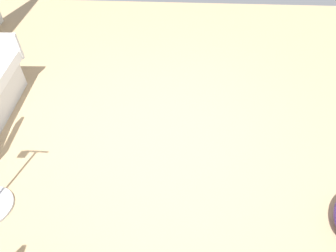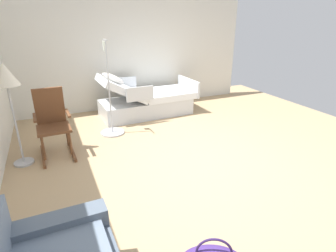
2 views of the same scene
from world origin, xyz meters
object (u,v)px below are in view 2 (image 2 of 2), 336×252
Objects in this scene: rocking_chair at (53,124)px; floor_lamp at (6,82)px; hospital_bed at (146,101)px; iv_pole at (112,121)px.

floor_lamp is at bearing 107.94° from rocking_chair.
rocking_chair reaches higher than hospital_bed.
iv_pole is (0.45, -1.00, -0.25)m from rocking_chair.
floor_lamp is (-0.15, 0.48, 0.72)m from rocking_chair.
hospital_bed is at bearing -51.33° from iv_pole.
floor_lamp reaches higher than hospital_bed.
hospital_bed is 2.28m from rocking_chair.
floor_lamp is 0.88× the size of iv_pole.
floor_lamp is 1.87m from iv_pole.
rocking_chair is 1.12m from iv_pole.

